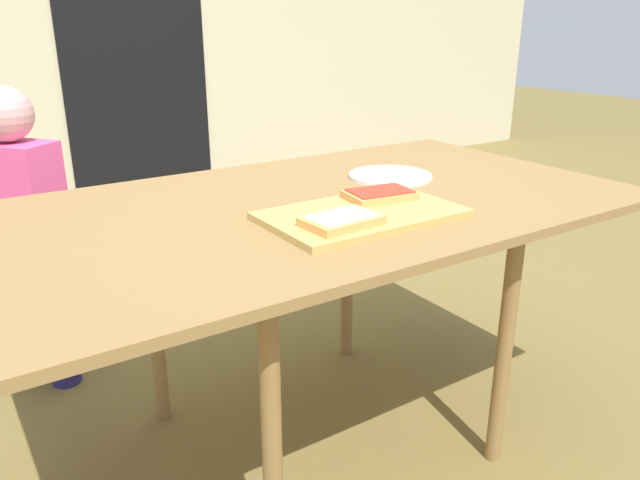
{
  "coord_description": "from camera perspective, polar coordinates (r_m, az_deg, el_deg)",
  "views": [
    {
      "loc": [
        -0.8,
        -1.21,
        1.11
      ],
      "look_at": [
        0.0,
        0.0,
        0.59
      ],
      "focal_mm": 34.66,
      "sensor_mm": 36.0,
      "label": 1
    }
  ],
  "objects": [
    {
      "name": "cutting_board",
      "position": [
        1.38,
        3.9,
        2.39
      ],
      "size": [
        0.43,
        0.26,
        0.02
      ],
      "primitive_type": "cube",
      "color": "tan",
      "rests_on": "dining_table"
    },
    {
      "name": "ground_plane",
      "position": [
        1.82,
        -0.02,
        -17.58
      ],
      "size": [
        16.0,
        16.0,
        0.0
      ],
      "primitive_type": "plane",
      "color": "brown"
    },
    {
      "name": "pizza_slice_near_left",
      "position": [
        1.27,
        2.01,
        1.83
      ],
      "size": [
        0.16,
        0.11,
        0.02
      ],
      "color": "#E59B53",
      "rests_on": "cutting_board"
    },
    {
      "name": "child_left",
      "position": [
        2.04,
        -25.7,
        1.25
      ],
      "size": [
        0.26,
        0.28,
        0.93
      ],
      "color": "navy",
      "rests_on": "ground"
    },
    {
      "name": "house_door",
      "position": [
        4.1,
        -16.87,
        17.57
      ],
      "size": [
        0.9,
        0.02,
        2.0
      ],
      "primitive_type": "cube",
      "color": "black",
      "rests_on": "ground"
    },
    {
      "name": "pizza_slice_far_right",
      "position": [
        1.47,
        5.55,
        4.19
      ],
      "size": [
        0.17,
        0.12,
        0.02
      ],
      "color": "#E59B53",
      "rests_on": "cutting_board"
    },
    {
      "name": "dining_table",
      "position": [
        1.52,
        -0.02,
        1.74
      ],
      "size": [
        1.55,
        0.89,
        0.69
      ],
      "color": "olive",
      "rests_on": "ground"
    },
    {
      "name": "plate_white_right",
      "position": [
        1.74,
        6.51,
        5.91
      ],
      "size": [
        0.23,
        0.23,
        0.01
      ],
      "primitive_type": "cylinder",
      "color": "white",
      "rests_on": "dining_table"
    }
  ]
}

